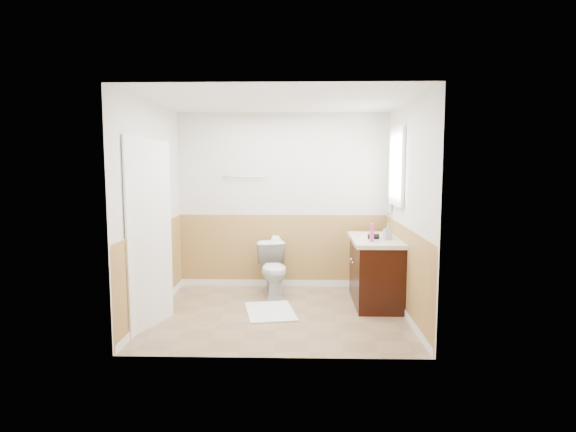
{
  "coord_description": "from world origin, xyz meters",
  "views": [
    {
      "loc": [
        0.25,
        -5.58,
        1.81
      ],
      "look_at": [
        0.1,
        0.25,
        1.15
      ],
      "focal_mm": 30.04,
      "sensor_mm": 36.0,
      "label": 1
    }
  ],
  "objects_px": {
    "bath_mat": "(270,312)",
    "vanity_cabinet": "(375,273)",
    "toilet": "(274,270)",
    "soap_dispenser": "(388,232)",
    "lotion_bottle": "(372,233)"
  },
  "relations": [
    {
      "from": "bath_mat",
      "to": "soap_dispenser",
      "type": "relative_size",
      "value": 4.01
    },
    {
      "from": "toilet",
      "to": "lotion_bottle",
      "type": "bearing_deg",
      "value": -38.97
    },
    {
      "from": "toilet",
      "to": "bath_mat",
      "type": "distance_m",
      "value": 0.84
    },
    {
      "from": "toilet",
      "to": "vanity_cabinet",
      "type": "bearing_deg",
      "value": -25.99
    },
    {
      "from": "toilet",
      "to": "bath_mat",
      "type": "relative_size",
      "value": 0.88
    },
    {
      "from": "bath_mat",
      "to": "vanity_cabinet",
      "type": "distance_m",
      "value": 1.44
    },
    {
      "from": "bath_mat",
      "to": "vanity_cabinet",
      "type": "height_order",
      "value": "vanity_cabinet"
    },
    {
      "from": "toilet",
      "to": "vanity_cabinet",
      "type": "xyz_separation_m",
      "value": [
        1.32,
        -0.35,
        0.05
      ]
    },
    {
      "from": "toilet",
      "to": "bath_mat",
      "type": "bearing_deg",
      "value": -101.15
    },
    {
      "from": "vanity_cabinet",
      "to": "soap_dispenser",
      "type": "relative_size",
      "value": 5.51
    },
    {
      "from": "lotion_bottle",
      "to": "vanity_cabinet",
      "type": "bearing_deg",
      "value": 71.27
    },
    {
      "from": "soap_dispenser",
      "to": "lotion_bottle",
      "type": "bearing_deg",
      "value": -142.79
    },
    {
      "from": "toilet",
      "to": "soap_dispenser",
      "type": "relative_size",
      "value": 3.54
    },
    {
      "from": "vanity_cabinet",
      "to": "bath_mat",
      "type": "bearing_deg",
      "value": -162.56
    },
    {
      "from": "bath_mat",
      "to": "lotion_bottle",
      "type": "xyz_separation_m",
      "value": [
        1.22,
        0.12,
        0.95
      ]
    }
  ]
}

